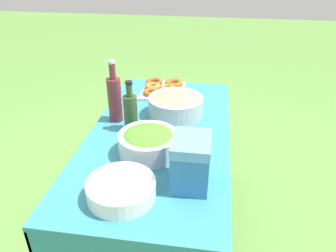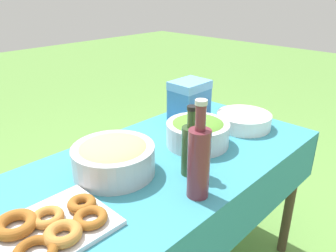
% 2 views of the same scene
% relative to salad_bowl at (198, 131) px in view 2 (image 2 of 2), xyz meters
% --- Properties ---
extents(picnic_table, '(1.44, 0.73, 0.75)m').
position_rel_salad_bowl_xyz_m(picnic_table, '(-0.20, 0.02, -0.17)').
color(picnic_table, teal).
rests_on(picnic_table, ground_plane).
extents(salad_bowl, '(0.28, 0.28, 0.12)m').
position_rel_salad_bowl_xyz_m(salad_bowl, '(0.00, 0.00, 0.00)').
color(salad_bowl, silver).
rests_on(salad_bowl, picnic_table).
extents(pasta_bowl, '(0.31, 0.31, 0.13)m').
position_rel_salad_bowl_xyz_m(pasta_bowl, '(-0.41, 0.07, 0.00)').
color(pasta_bowl, '#B2B7BC').
rests_on(pasta_bowl, picnic_table).
extents(donut_platter, '(0.32, 0.28, 0.05)m').
position_rel_salad_bowl_xyz_m(donut_platter, '(-0.74, -0.06, -0.04)').
color(donut_platter, silver).
rests_on(donut_platter, picnic_table).
extents(plate_stack, '(0.27, 0.27, 0.07)m').
position_rel_salad_bowl_xyz_m(plate_stack, '(0.31, -0.04, -0.03)').
color(plate_stack, white).
rests_on(plate_stack, picnic_table).
extents(olive_oil_bottle, '(0.07, 0.07, 0.27)m').
position_rel_salad_bowl_xyz_m(olive_oil_bottle, '(-0.21, -0.14, 0.04)').
color(olive_oil_bottle, '#2D4723').
rests_on(olive_oil_bottle, picnic_table).
extents(wine_bottle, '(0.08, 0.08, 0.34)m').
position_rel_salad_bowl_xyz_m(wine_bottle, '(-0.30, -0.25, 0.07)').
color(wine_bottle, maroon).
rests_on(wine_bottle, picnic_table).
extents(cooler_box, '(0.19, 0.15, 0.21)m').
position_rel_salad_bowl_xyz_m(cooler_box, '(0.19, 0.21, 0.04)').
color(cooler_box, '#3372B7').
rests_on(cooler_box, picnic_table).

